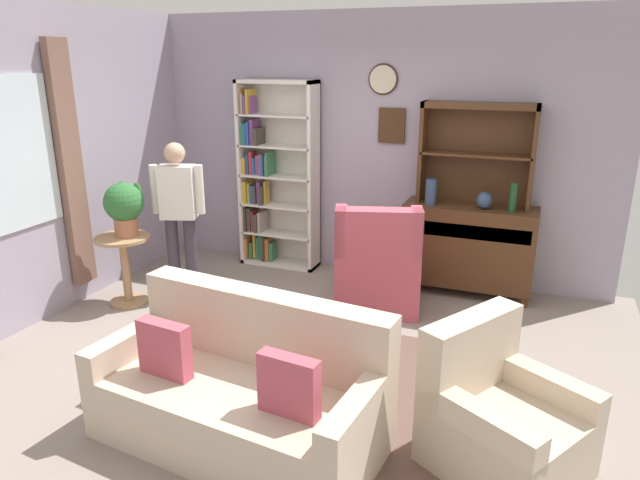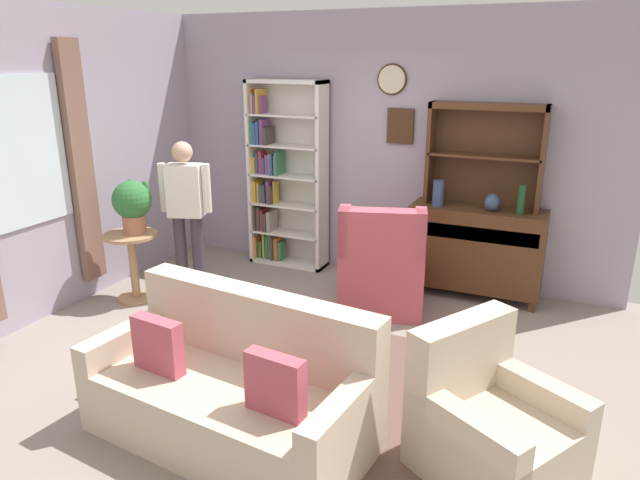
{
  "view_description": "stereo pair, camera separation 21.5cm",
  "coord_description": "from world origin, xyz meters",
  "px_view_note": "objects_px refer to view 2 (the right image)",
  "views": [
    {
      "loc": [
        1.67,
        -3.83,
        2.34
      ],
      "look_at": [
        0.1,
        0.2,
        0.95
      ],
      "focal_mm": 32.2,
      "sensor_mm": 36.0,
      "label": 1
    },
    {
      "loc": [
        1.87,
        -3.75,
        2.34
      ],
      "look_at": [
        0.1,
        0.2,
        0.95
      ],
      "focal_mm": 32.2,
      "sensor_mm": 36.0,
      "label": 2
    }
  ],
  "objects_px": {
    "bookshelf": "(282,178)",
    "book_stack": "(275,314)",
    "vase_round": "(492,202)",
    "sideboard_hutch": "(486,141)",
    "coffee_table": "(284,329)",
    "vase_tall": "(438,193)",
    "potted_plant_large": "(133,203)",
    "person_reading": "(186,207)",
    "armchair_floral": "(491,428)",
    "sideboard": "(475,248)",
    "wingback_chair": "(381,272)",
    "couch_floral": "(234,392)",
    "bottle_wine": "(521,200)",
    "plant_stand": "(133,259)"
  },
  "relations": [
    {
      "from": "sideboard",
      "to": "sideboard_hutch",
      "type": "relative_size",
      "value": 1.18
    },
    {
      "from": "book_stack",
      "to": "sideboard_hutch",
      "type": "bearing_deg",
      "value": 62.37
    },
    {
      "from": "vase_round",
      "to": "bottle_wine",
      "type": "height_order",
      "value": "bottle_wine"
    },
    {
      "from": "sideboard",
      "to": "bookshelf",
      "type": "bearing_deg",
      "value": 177.85
    },
    {
      "from": "plant_stand",
      "to": "couch_floral",
      "type": "bearing_deg",
      "value": -34.9
    },
    {
      "from": "person_reading",
      "to": "wingback_chair",
      "type": "bearing_deg",
      "value": 11.24
    },
    {
      "from": "bookshelf",
      "to": "sideboard",
      "type": "bearing_deg",
      "value": -2.15
    },
    {
      "from": "person_reading",
      "to": "coffee_table",
      "type": "distance_m",
      "value": 1.96
    },
    {
      "from": "bookshelf",
      "to": "book_stack",
      "type": "xyz_separation_m",
      "value": [
        1.07,
        -2.17,
        -0.56
      ]
    },
    {
      "from": "vase_round",
      "to": "couch_floral",
      "type": "height_order",
      "value": "vase_round"
    },
    {
      "from": "vase_tall",
      "to": "sideboard",
      "type": "bearing_deg",
      "value": 11.63
    },
    {
      "from": "bottle_wine",
      "to": "couch_floral",
      "type": "xyz_separation_m",
      "value": [
        -1.38,
        -2.85,
        -0.75
      ]
    },
    {
      "from": "vase_tall",
      "to": "potted_plant_large",
      "type": "height_order",
      "value": "potted_plant_large"
    },
    {
      "from": "sideboard_hutch",
      "to": "armchair_floral",
      "type": "bearing_deg",
      "value": -78.6
    },
    {
      "from": "armchair_floral",
      "to": "vase_tall",
      "type": "bearing_deg",
      "value": 110.3
    },
    {
      "from": "sideboard_hutch",
      "to": "potted_plant_large",
      "type": "xyz_separation_m",
      "value": [
        -3.04,
        -1.55,
        -0.57
      ]
    },
    {
      "from": "potted_plant_large",
      "to": "sideboard",
      "type": "bearing_deg",
      "value": 25.33
    },
    {
      "from": "wingback_chair",
      "to": "plant_stand",
      "type": "distance_m",
      "value": 2.44
    },
    {
      "from": "bottle_wine",
      "to": "armchair_floral",
      "type": "relative_size",
      "value": 0.27
    },
    {
      "from": "bottle_wine",
      "to": "person_reading",
      "type": "height_order",
      "value": "person_reading"
    },
    {
      "from": "vase_round",
      "to": "book_stack",
      "type": "distance_m",
      "value": 2.45
    },
    {
      "from": "plant_stand",
      "to": "wingback_chair",
      "type": "bearing_deg",
      "value": 18.1
    },
    {
      "from": "bookshelf",
      "to": "coffee_table",
      "type": "relative_size",
      "value": 2.62
    },
    {
      "from": "sideboard_hutch",
      "to": "vase_round",
      "type": "relative_size",
      "value": 6.47
    },
    {
      "from": "sideboard_hutch",
      "to": "coffee_table",
      "type": "xyz_separation_m",
      "value": [
        -1.06,
        -2.21,
        -1.21
      ]
    },
    {
      "from": "sideboard",
      "to": "sideboard_hutch",
      "type": "height_order",
      "value": "sideboard_hutch"
    },
    {
      "from": "book_stack",
      "to": "sideboard",
      "type": "bearing_deg",
      "value": 61.16
    },
    {
      "from": "potted_plant_large",
      "to": "person_reading",
      "type": "height_order",
      "value": "person_reading"
    },
    {
      "from": "wingback_chair",
      "to": "couch_floral",
      "type": "bearing_deg",
      "value": -96.34
    },
    {
      "from": "vase_round",
      "to": "vase_tall",
      "type": "bearing_deg",
      "value": -178.51
    },
    {
      "from": "vase_round",
      "to": "bottle_wine",
      "type": "distance_m",
      "value": 0.27
    },
    {
      "from": "person_reading",
      "to": "bookshelf",
      "type": "bearing_deg",
      "value": 69.86
    },
    {
      "from": "sideboard",
      "to": "vase_round",
      "type": "height_order",
      "value": "vase_round"
    },
    {
      "from": "book_stack",
      "to": "bookshelf",
      "type": "bearing_deg",
      "value": 116.32
    },
    {
      "from": "armchair_floral",
      "to": "book_stack",
      "type": "distance_m",
      "value": 1.79
    },
    {
      "from": "vase_tall",
      "to": "book_stack",
      "type": "xyz_separation_m",
      "value": [
        -0.76,
        -2.01,
        -0.59
      ]
    },
    {
      "from": "vase_tall",
      "to": "coffee_table",
      "type": "bearing_deg",
      "value": -108.39
    },
    {
      "from": "sideboard",
      "to": "person_reading",
      "type": "height_order",
      "value": "person_reading"
    },
    {
      "from": "vase_tall",
      "to": "book_stack",
      "type": "distance_m",
      "value": 2.23
    },
    {
      "from": "vase_round",
      "to": "potted_plant_large",
      "type": "distance_m",
      "value": 3.46
    },
    {
      "from": "sideboard_hutch",
      "to": "person_reading",
      "type": "relative_size",
      "value": 0.71
    },
    {
      "from": "armchair_floral",
      "to": "person_reading",
      "type": "bearing_deg",
      "value": 154.85
    },
    {
      "from": "vase_round",
      "to": "person_reading",
      "type": "bearing_deg",
      "value": -159.41
    },
    {
      "from": "person_reading",
      "to": "coffee_table",
      "type": "bearing_deg",
      "value": -31.68
    },
    {
      "from": "sideboard_hutch",
      "to": "couch_floral",
      "type": "xyz_separation_m",
      "value": [
        -0.99,
        -3.05,
        -1.25
      ]
    },
    {
      "from": "wingback_chair",
      "to": "bookshelf",
      "type": "bearing_deg",
      "value": 151.05
    },
    {
      "from": "sideboard",
      "to": "couch_floral",
      "type": "bearing_deg",
      "value": -108.58
    },
    {
      "from": "bottle_wine",
      "to": "wingback_chair",
      "type": "relative_size",
      "value": 0.27
    },
    {
      "from": "sideboard_hutch",
      "to": "wingback_chair",
      "type": "distance_m",
      "value": 1.63
    },
    {
      "from": "potted_plant_large",
      "to": "coffee_table",
      "type": "relative_size",
      "value": 0.65
    }
  ]
}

